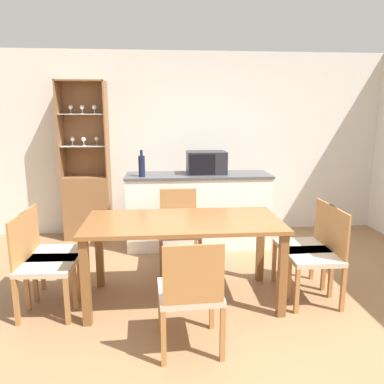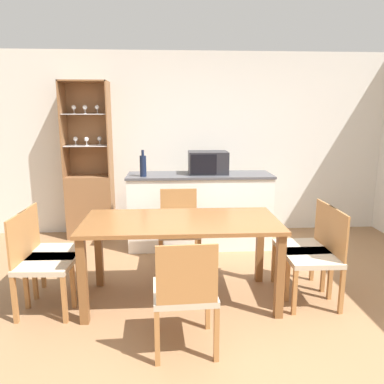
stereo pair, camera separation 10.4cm
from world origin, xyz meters
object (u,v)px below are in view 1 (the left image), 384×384
object	(u,v)px
dining_table	(183,231)
dining_chair_side_left_far	(51,253)
dining_chair_head_near	(190,293)
dining_chair_side_right_near	(318,255)
dining_chair_side_right_far	(307,245)
wine_bottle	(142,166)
dining_chair_head_far	(179,229)
dining_chair_side_left_near	(42,264)
display_cabinet	(88,193)
microwave	(206,162)

from	to	relation	value
dining_table	dining_chair_side_left_far	distance (m)	1.24
dining_chair_head_near	dining_chair_side_right_near	world-z (taller)	same
dining_chair_side_right_far	dining_chair_head_near	world-z (taller)	same
dining_chair_side_right_far	wine_bottle	size ratio (longest dim) A/B	2.69
dining_chair_head_far	wine_bottle	world-z (taller)	wine_bottle
dining_chair_head_near	dining_table	bearing A→B (deg)	87.49
dining_chair_head_near	wine_bottle	xyz separation A→B (m)	(-0.42, 2.08, 0.64)
dining_chair_side_left_far	dining_chair_head_near	bearing A→B (deg)	55.36
dining_chair_side_left_near	wine_bottle	world-z (taller)	wine_bottle
dining_chair_side_right_far	dining_chair_side_right_near	world-z (taller)	same
display_cabinet	dining_chair_head_near	size ratio (longest dim) A/B	2.44
dining_chair_side_left_near	dining_table	bearing A→B (deg)	98.78
display_cabinet	microwave	world-z (taller)	display_cabinet
dining_table	dining_chair_head_near	bearing A→B (deg)	-89.84
dining_chair_head_near	microwave	world-z (taller)	microwave
dining_chair_side_left_near	dining_chair_side_left_far	world-z (taller)	same
wine_bottle	dining_chair_head_near	bearing A→B (deg)	-78.48
dining_table	microwave	world-z (taller)	microwave
wine_bottle	dining_chair_side_right_far	bearing A→B (deg)	-36.17
dining_chair_side_right_far	wine_bottle	world-z (taller)	wine_bottle
dining_chair_side_left_near	dining_chair_side_right_near	bearing A→B (deg)	92.97
dining_table	dining_chair_side_left_far	world-z (taller)	dining_chair_side_left_far
dining_chair_head_far	microwave	world-z (taller)	microwave
dining_chair_side_right_near	dining_chair_head_near	bearing A→B (deg)	118.50
dining_chair_side_right_near	dining_chair_side_right_far	bearing A→B (deg)	1.02
dining_chair_side_left_far	dining_table	bearing A→B (deg)	85.39
display_cabinet	dining_chair_side_left_near	bearing A→B (deg)	-90.16
dining_chair_head_near	wine_bottle	world-z (taller)	wine_bottle
dining_chair_side_left_near	dining_chair_head_near	xyz separation A→B (m)	(1.22, -0.63, 0.00)
dining_table	dining_chair_head_far	bearing A→B (deg)	90.03
dining_chair_side_left_near	microwave	size ratio (longest dim) A/B	1.76
microwave	wine_bottle	xyz separation A→B (m)	(-0.81, -0.18, -0.01)
dining_chair_side_right_near	display_cabinet	bearing A→B (deg)	50.35
dining_chair_side_left_far	microwave	world-z (taller)	microwave
dining_table	microwave	xyz separation A→B (m)	(0.39, 1.50, 0.43)
dining_chair_head_near	dining_chair_side_right_near	bearing A→B (deg)	24.81
dining_chair_head_far	dining_chair_head_near	bearing A→B (deg)	89.64
dining_chair_side_left_near	dining_chair_head_near	distance (m)	1.37
dining_chair_side_right_far	dining_chair_side_left_near	xyz separation A→B (m)	(-2.43, -0.25, 0.00)
display_cabinet	dining_chair_side_left_near	world-z (taller)	display_cabinet
wine_bottle	dining_chair_side_left_near	bearing A→B (deg)	-118.79
dining_chair_side_left_near	dining_chair_head_far	bearing A→B (deg)	128.92
display_cabinet	microwave	bearing A→B (deg)	-15.92
dining_chair_side_left_far	dining_chair_side_right_near	world-z (taller)	same
dining_chair_side_left_near	microwave	world-z (taller)	microwave
dining_chair_side_left_near	wine_bottle	size ratio (longest dim) A/B	2.69
dining_table	dining_chair_side_right_far	world-z (taller)	dining_chair_side_right_far
dining_chair_side_left_near	dining_chair_head_near	world-z (taller)	same
display_cabinet	dining_chair_side_right_far	xyz separation A→B (m)	(2.43, -1.83, -0.17)
dining_chair_side_right_near	microwave	world-z (taller)	microwave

